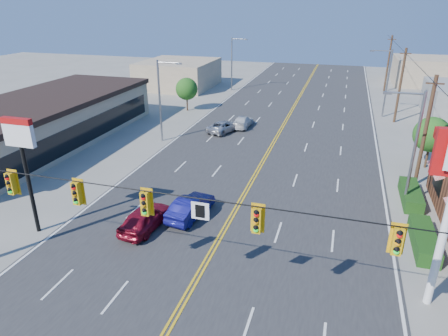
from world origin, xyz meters
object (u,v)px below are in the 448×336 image
(car_white, at_px, (243,122))
(pizza_hut_sign, at_px, (23,152))
(car_silver, at_px, (224,127))
(signal_span, at_px, (170,219))
(car_blue, at_px, (191,208))
(car_magenta, at_px, (145,219))

(car_white, bearing_deg, pizza_hut_sign, 75.83)
(pizza_hut_sign, bearing_deg, car_silver, 76.91)
(signal_span, relative_size, car_silver, 5.62)
(car_blue, bearing_deg, car_white, -76.65)
(signal_span, relative_size, car_white, 5.76)
(car_silver, bearing_deg, signal_span, 121.52)
(car_magenta, height_order, car_silver, car_magenta)
(signal_span, xyz_separation_m, car_blue, (-2.46, 8.29, -4.18))
(signal_span, height_order, pizza_hut_sign, signal_span)
(car_blue, relative_size, car_silver, 0.98)
(car_magenta, distance_m, car_silver, 20.35)
(car_magenta, bearing_deg, signal_span, 131.97)
(car_blue, bearing_deg, car_magenta, 53.77)
(car_silver, bearing_deg, pizza_hut_sign, 96.34)
(car_white, bearing_deg, signal_span, 99.18)
(signal_span, height_order, car_blue, signal_span)
(signal_span, relative_size, car_blue, 5.71)
(pizza_hut_sign, relative_size, car_silver, 1.58)
(pizza_hut_sign, bearing_deg, car_blue, 27.00)
(car_silver, bearing_deg, car_magenta, 112.39)
(car_magenta, xyz_separation_m, car_white, (0.42, 22.71, -0.11))
(car_magenta, bearing_deg, pizza_hut_sign, 23.70)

